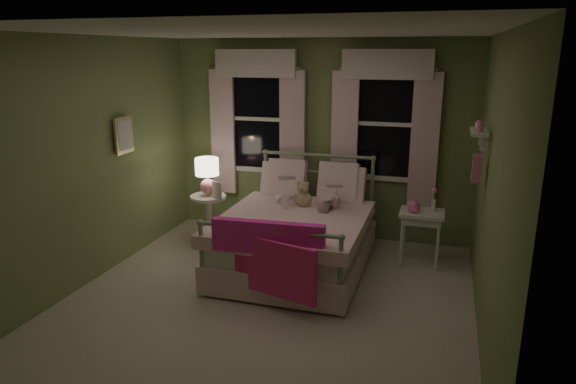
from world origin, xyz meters
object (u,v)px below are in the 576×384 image
(teddy_bear, at_px, (303,196))
(nightstand_right, at_px, (422,220))
(child_right, at_px, (330,181))
(nightstand_left, at_px, (209,213))
(child_left, at_px, (285,178))
(table_lamp, at_px, (207,172))
(bed, at_px, (297,236))

(teddy_bear, relative_size, nightstand_right, 0.50)
(child_right, bearing_deg, nightstand_left, 3.55)
(teddy_bear, bearing_deg, child_left, 150.50)
(teddy_bear, xyz_separation_m, table_lamp, (-1.30, 0.13, 0.16))
(child_left, bearing_deg, bed, 102.48)
(bed, xyz_separation_m, table_lamp, (-1.30, 0.40, 0.57))
(child_right, xyz_separation_m, table_lamp, (-1.58, -0.03, -0.00))
(bed, relative_size, nightstand_left, 3.13)
(child_left, height_order, teddy_bear, child_left)
(teddy_bear, distance_m, nightstand_right, 1.40)
(child_right, bearing_deg, nightstand_right, -172.61)
(bed, bearing_deg, teddy_bear, 90.00)
(teddy_bear, bearing_deg, bed, -90.00)
(teddy_bear, bearing_deg, nightstand_right, 10.37)
(child_right, distance_m, table_lamp, 1.58)
(table_lamp, bearing_deg, child_left, 1.44)
(table_lamp, height_order, nightstand_right, table_lamp)
(child_left, height_order, table_lamp, child_left)
(child_left, relative_size, teddy_bear, 2.41)
(teddy_bear, relative_size, nightstand_left, 0.49)
(child_left, distance_m, nightstand_left, 1.15)
(child_left, bearing_deg, nightstand_left, -19.68)
(table_lamp, bearing_deg, nightstand_right, 2.49)
(child_right, bearing_deg, child_left, 2.62)
(teddy_bear, height_order, table_lamp, table_lamp)
(bed, height_order, table_lamp, bed)
(nightstand_left, distance_m, table_lamp, 0.54)
(nightstand_left, relative_size, table_lamp, 1.39)
(bed, distance_m, table_lamp, 1.48)
(nightstand_right, bearing_deg, bed, -159.34)
(child_left, xyz_separation_m, nightstand_right, (1.64, 0.09, -0.40))
(table_lamp, xyz_separation_m, nightstand_right, (2.66, 0.12, -0.40))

